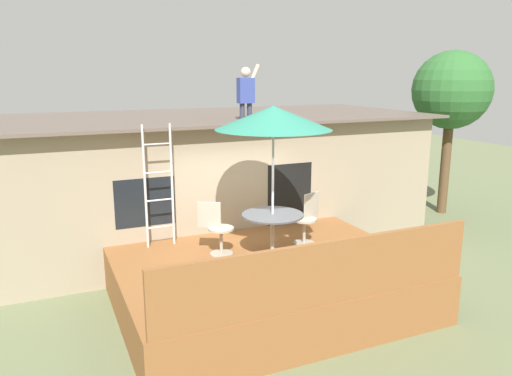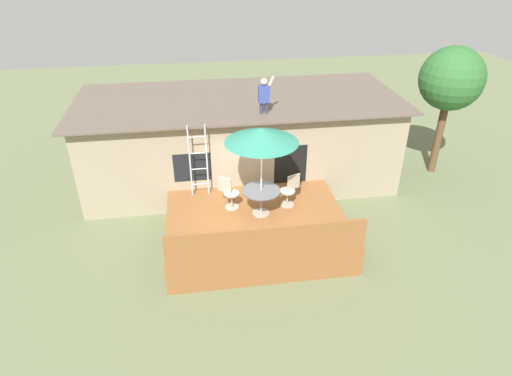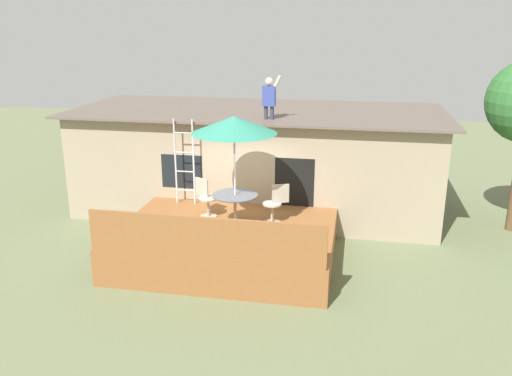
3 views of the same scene
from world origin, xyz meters
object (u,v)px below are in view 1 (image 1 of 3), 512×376
object	(u,v)px
step_ladder	(159,186)
patio_chair_left	(217,229)
patio_table	(273,223)
patio_umbrella	(273,118)
patio_chair_right	(307,219)
person_figure	(246,90)
backyard_tree	(452,92)

from	to	relation	value
step_ladder	patio_chair_left	distance (m)	1.30
patio_table	patio_chair_left	bearing A→B (deg)	150.72
patio_table	patio_chair_left	size ratio (longest dim) A/B	1.13
patio_umbrella	step_ladder	world-z (taller)	patio_umbrella
patio_chair_right	patio_chair_left	bearing A→B (deg)	-25.98
patio_table	patio_umbrella	world-z (taller)	patio_umbrella
person_figure	patio_chair_left	distance (m)	3.08
backyard_tree	patio_chair_left	bearing A→B (deg)	-161.16
patio_umbrella	patio_chair_left	size ratio (longest dim) A/B	2.76
patio_umbrella	backyard_tree	world-z (taller)	backyard_tree
patio_umbrella	person_figure	distance (m)	2.20
step_ladder	backyard_tree	bearing A→B (deg)	11.95
step_ladder	person_figure	size ratio (longest dim) A/B	1.98
person_figure	backyard_tree	world-z (taller)	backyard_tree
patio_umbrella	step_ladder	bearing A→B (deg)	141.34
step_ladder	person_figure	world-z (taller)	person_figure
patio_chair_right	person_figure	bearing A→B (deg)	-98.13
patio_table	patio_chair_right	size ratio (longest dim) A/B	1.13
person_figure	step_ladder	bearing A→B (deg)	-157.58
backyard_tree	patio_table	bearing A→B (deg)	-155.71
step_ladder	patio_chair_right	bearing A→B (deg)	-20.65
patio_chair_left	patio_chair_right	world-z (taller)	same
person_figure	patio_chair_right	xyz separation A→B (m)	(0.45, -1.77, -2.27)
patio_umbrella	patio_chair_right	world-z (taller)	patio_umbrella
patio_umbrella	step_ladder	xyz separation A→B (m)	(-1.61, 1.29, -1.25)
patio_table	patio_umbrella	bearing A→B (deg)	-90.00
patio_chair_left	patio_chair_right	distance (m)	1.70
patio_chair_left	backyard_tree	size ratio (longest dim) A/B	0.21
patio_chair_right	backyard_tree	size ratio (longest dim) A/B	0.21
patio_table	person_figure	distance (m)	3.05
person_figure	patio_umbrella	bearing A→B (deg)	-101.20
step_ladder	patio_chair_left	size ratio (longest dim) A/B	2.39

